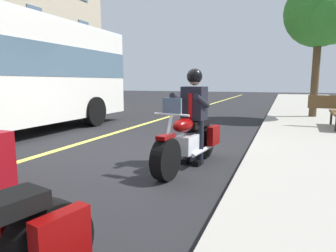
# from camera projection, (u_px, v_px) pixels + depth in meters

# --- Properties ---
(ground_plane) EXTENTS (80.00, 80.00, 0.00)m
(ground_plane) POSITION_uv_depth(u_px,v_px,m) (148.00, 154.00, 6.19)
(ground_plane) COLOR black
(lane_center_stripe) EXTENTS (60.00, 0.16, 0.01)m
(lane_center_stripe) POSITION_uv_depth(u_px,v_px,m) (71.00, 146.00, 6.92)
(lane_center_stripe) COLOR #E5DB4C
(lane_center_stripe) RESTS_ON ground_plane
(motorcycle_main) EXTENTS (2.22, 0.77, 1.26)m
(motorcycle_main) POSITION_uv_depth(u_px,v_px,m) (189.00, 142.00, 5.22)
(motorcycle_main) COLOR black
(motorcycle_main) RESTS_ON ground_plane
(rider_main) EXTENTS (0.67, 0.60, 1.74)m
(rider_main) POSITION_uv_depth(u_px,v_px,m) (194.00, 108.00, 5.29)
(rider_main) COLOR black
(rider_main) RESTS_ON ground_plane
(street_tree_curbside) EXTENTS (2.80, 2.60, 5.27)m
(street_tree_curbside) POSITION_uv_depth(u_px,v_px,m) (322.00, 14.00, 10.90)
(street_tree_curbside) COLOR #4C3823
(street_tree_curbside) RESTS_ON sidewalk_curb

